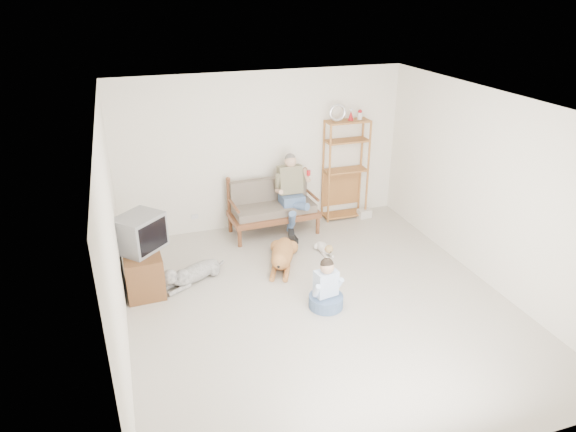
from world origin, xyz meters
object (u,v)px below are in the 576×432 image
object	(u,v)px
etagere	(345,169)
golden_retriever	(282,255)
tv_stand	(142,269)
loveseat	(272,205)

from	to	relation	value
etagere	golden_retriever	bearing A→B (deg)	-140.01
etagere	tv_stand	world-z (taller)	etagere
tv_stand	golden_retriever	size ratio (longest dim) A/B	0.72
loveseat	golden_retriever	size ratio (longest dim) A/B	1.19
golden_retriever	tv_stand	bearing A→B (deg)	-156.69
etagere	tv_stand	size ratio (longest dim) A/B	2.32
loveseat	golden_retriever	xyz separation A→B (m)	(-0.21, -1.19, -0.32)
tv_stand	etagere	bearing A→B (deg)	18.56
loveseat	tv_stand	size ratio (longest dim) A/B	1.67
loveseat	tv_stand	bearing A→B (deg)	-154.58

